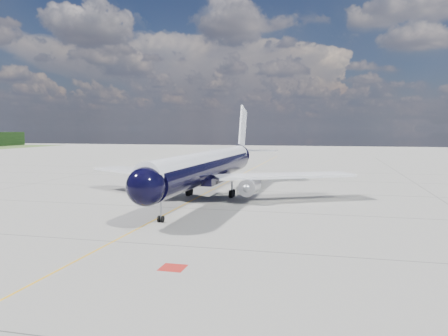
% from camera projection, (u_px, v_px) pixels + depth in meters
% --- Properties ---
extents(ground, '(320.00, 320.00, 0.00)m').
position_uv_depth(ground, '(221.00, 185.00, 68.07)').
color(ground, gray).
rests_on(ground, ground).
extents(taxiway_centerline, '(0.16, 160.00, 0.01)m').
position_uv_depth(taxiway_centerline, '(213.00, 190.00, 63.23)').
color(taxiway_centerline, '#E19E0B').
rests_on(taxiway_centerline, ground).
extents(red_marking, '(1.60, 1.60, 0.01)m').
position_uv_depth(red_marking, '(173.00, 268.00, 27.75)').
color(red_marking, maroon).
rests_on(red_marking, ground).
extents(main_airliner, '(36.59, 44.47, 12.86)m').
position_uv_depth(main_airliner, '(210.00, 166.00, 56.45)').
color(main_airliner, black).
rests_on(main_airliner, ground).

